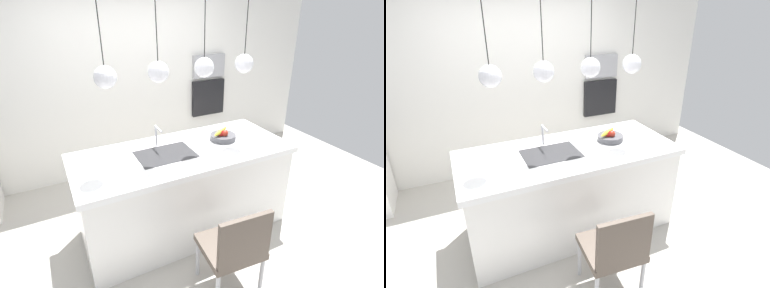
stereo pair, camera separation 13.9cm
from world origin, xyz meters
TOP-DOWN VIEW (x-y plane):
  - floor at (0.00, 0.00)m, footprint 6.60×6.60m
  - back_wall at (0.00, 1.65)m, footprint 6.00×0.10m
  - kitchen_island at (0.00, 0.00)m, footprint 2.20×0.94m
  - sink_basin at (-0.19, 0.00)m, footprint 0.56×0.40m
  - faucet at (-0.19, 0.21)m, footprint 0.02×0.17m
  - fruit_bowl at (0.50, 0.04)m, footprint 0.28×0.28m
  - microwave at (1.21, 1.58)m, footprint 0.54×0.08m
  - oven at (1.21, 1.58)m, footprint 0.56×0.08m
  - chair_near at (-0.01, -0.95)m, footprint 0.51×0.49m
  - pendant_light_left at (-0.68, 0.00)m, footprint 0.19×0.19m
  - pendant_light_center_left at (-0.23, 0.00)m, footprint 0.19×0.19m
  - pendant_light_center_right at (0.23, 0.00)m, footprint 0.19×0.19m
  - pendant_light_right at (0.68, 0.00)m, footprint 0.19×0.19m

SIDE VIEW (x-z plane):
  - floor at x=0.00m, z-range 0.00..0.00m
  - kitchen_island at x=0.00m, z-range 0.00..0.95m
  - chair_near at x=-0.01m, z-range 0.05..0.94m
  - oven at x=1.21m, z-range 0.66..1.22m
  - sink_basin at x=-0.19m, z-range 0.94..0.95m
  - fruit_bowl at x=0.50m, z-range 0.92..1.08m
  - faucet at x=-0.19m, z-range 0.98..1.20m
  - back_wall at x=0.00m, z-range 0.00..2.60m
  - microwave at x=1.21m, z-range 1.27..1.61m
  - pendant_light_left at x=-0.68m, z-range 1.36..2.15m
  - pendant_light_center_left at x=-0.23m, z-range 1.36..2.15m
  - pendant_light_center_right at x=0.23m, z-range 1.36..2.15m
  - pendant_light_right at x=0.68m, z-range 1.36..2.15m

